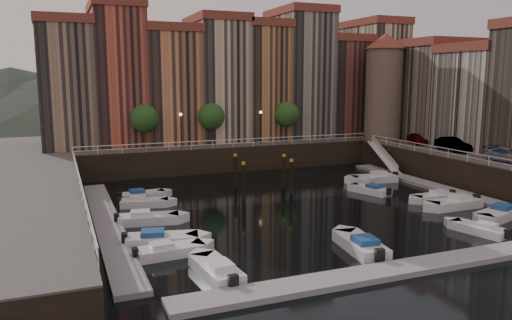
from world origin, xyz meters
name	(u,v)px	position (x,y,z in m)	size (l,w,h in m)	color
ground	(292,203)	(0.00, 0.00, 0.00)	(200.00, 200.00, 0.00)	black
quay_far	(210,149)	(0.00, 26.00, 1.50)	(80.00, 20.00, 3.00)	black
dock_left	(107,223)	(-16.20, -1.00, 0.17)	(2.00, 28.00, 0.35)	gray
dock_right	(442,189)	(16.20, -1.00, 0.17)	(2.00, 28.00, 0.35)	gray
dock_near	(418,266)	(0.00, -17.00, 0.17)	(30.00, 2.00, 0.35)	gray
mountains	(133,89)	(1.72, 110.00, 7.92)	(145.00, 100.00, 18.00)	#2D382D
far_terrace	(238,80)	(3.31, 23.50, 10.95)	(48.70, 10.30, 17.50)	#8D7359
right_terrace	(488,92)	(26.50, 3.80, 9.56)	(9.30, 24.30, 14.00)	#756659
corner_tower	(384,86)	(20.00, 14.50, 10.19)	(5.20, 5.20, 13.80)	#6B5B4C
promenade_trees	(217,116)	(-1.33, 18.20, 6.58)	(21.20, 3.20, 5.20)	black
street_lamps	(222,123)	(-1.00, 17.20, 5.90)	(10.36, 0.36, 4.18)	black
railings	(271,154)	(0.00, 4.88, 3.79)	(36.08, 34.04, 0.52)	white
gangway	(384,155)	(17.10, 10.00, 1.92)	(2.78, 8.32, 3.73)	white
mooring_pilings	(263,175)	(-0.66, 5.12, 1.65)	(5.81, 5.50, 3.78)	black
boat_left_0	(169,251)	(-13.22, -9.41, 0.35)	(4.61, 1.97, 1.05)	silver
boat_left_1	(161,240)	(-13.28, -7.14, 0.39)	(5.19, 2.87, 1.16)	silver
boat_left_2	(147,219)	(-13.26, -1.64, 0.38)	(4.99, 2.52, 1.12)	silver
boat_left_3	(143,203)	(-12.69, 3.75, 0.34)	(4.48, 2.44, 1.00)	silver
boat_left_4	(142,195)	(-12.32, 6.72, 0.33)	(4.37, 1.90, 0.99)	silver
boat_right_0	(499,214)	(13.19, -10.78, 0.39)	(5.21, 3.24, 1.17)	silver
boat_right_1	(455,203)	(12.37, -6.87, 0.40)	(5.22, 1.97, 1.20)	silver
boat_right_2	(435,197)	(12.53, -4.19, 0.35)	(4.51, 1.76, 1.03)	silver
boat_right_3	(375,178)	(12.38, 4.97, 0.41)	(5.37, 2.63, 1.21)	silver
boat_right_4	(377,178)	(12.85, 5.23, 0.33)	(4.42, 2.67, 0.99)	silver
boat_near_0	(217,270)	(-11.37, -13.70, 0.37)	(2.17, 4.90, 1.11)	silver
boat_near_1	(361,245)	(-1.38, -13.16, 0.41)	(2.56, 5.38, 1.21)	silver
boat_near_3	(480,229)	(8.72, -13.17, 0.33)	(2.57, 4.36, 0.98)	silver
car_a	(417,139)	(21.88, 9.83, 3.68)	(1.61, 3.99, 1.36)	gray
car_b	(453,145)	(21.51, 3.41, 3.78)	(1.66, 4.75, 1.56)	gray
car_c	(509,156)	(21.11, -4.43, 3.69)	(1.95, 4.79, 1.39)	gray
boat_extra_142	(370,190)	(8.82, 0.62, 0.34)	(2.95, 4.53, 1.02)	silver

